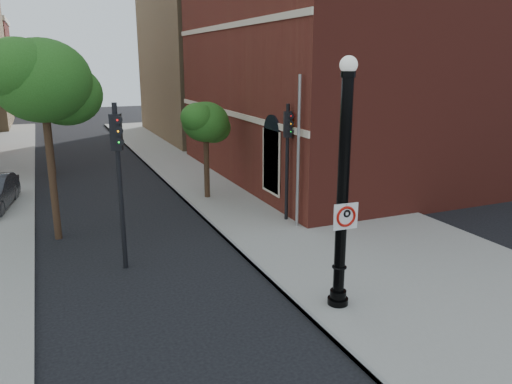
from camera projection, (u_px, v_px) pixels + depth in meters
name	position (u px, v px, depth m)	size (l,w,h in m)	color
ground	(238.00, 349.00, 10.66)	(120.00, 120.00, 0.00)	black
sidewalk_right	(283.00, 200.00, 21.81)	(8.00, 60.00, 0.12)	gray
curb_edge	(196.00, 210.00, 20.30)	(0.10, 60.00, 0.14)	gray
brick_wall_building	(415.00, 55.00, 27.58)	(22.30, 16.30, 12.50)	maroon
bg_building_tan_b	(286.00, 47.00, 41.61)	(22.00, 14.00, 14.00)	#9C7D55
lamppost	(342.00, 200.00, 11.68)	(0.51, 0.51, 6.07)	black
no_parking_sign	(346.00, 216.00, 11.64)	(0.64, 0.09, 0.64)	white
traffic_signal_left	(118.00, 160.00, 13.97)	(0.38, 0.43, 4.85)	black
traffic_signal_right	(288.00, 144.00, 18.20)	(0.34, 0.39, 4.46)	black
utility_pole	(298.00, 155.00, 17.50)	(0.11, 0.11, 5.51)	#999999
street_tree_a	(44.00, 83.00, 15.95)	(3.70, 3.34, 6.67)	black
street_tree_b	(45.00, 82.00, 25.44)	(3.44, 3.11, 6.19)	black
street_tree_c	(206.00, 123.00, 21.25)	(2.37, 2.14, 4.28)	black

